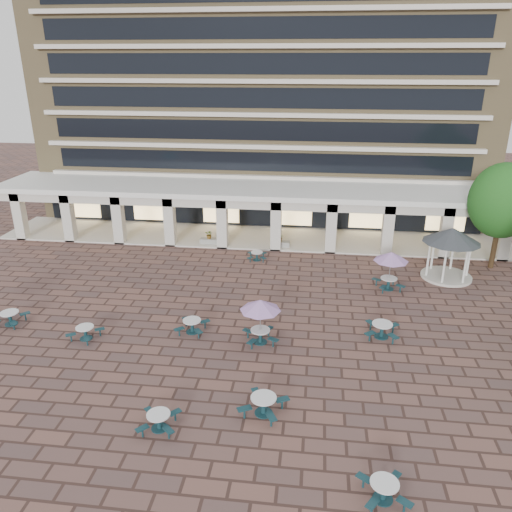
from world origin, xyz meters
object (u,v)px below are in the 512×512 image
object	(u,v)px
picnic_table_2	(264,404)
gazebo	(451,241)
picnic_table_1	(159,420)
planter_left	(210,239)
planter_right	(280,242)

from	to	relation	value
picnic_table_2	gazebo	bearing A→B (deg)	72.38
picnic_table_1	picnic_table_2	distance (m)	4.34
planter_left	planter_right	bearing A→B (deg)	0.00
picnic_table_1	picnic_table_2	size ratio (longest dim) A/B	0.76
gazebo	planter_right	bearing A→B (deg)	159.31
picnic_table_1	picnic_table_2	world-z (taller)	picnic_table_2
gazebo	picnic_table_2	bearing A→B (deg)	-125.05
gazebo	picnic_table_1	bearing A→B (deg)	-131.43
picnic_table_2	gazebo	world-z (taller)	gazebo
picnic_table_1	planter_right	xyz separation A→B (m)	(3.24, 21.44, 0.01)
picnic_table_2	planter_right	size ratio (longest dim) A/B	1.46
picnic_table_2	planter_right	bearing A→B (deg)	109.86
planter_right	picnic_table_2	bearing A→B (deg)	-87.57
picnic_table_2	planter_right	world-z (taller)	planter_right
picnic_table_1	gazebo	size ratio (longest dim) A/B	0.44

